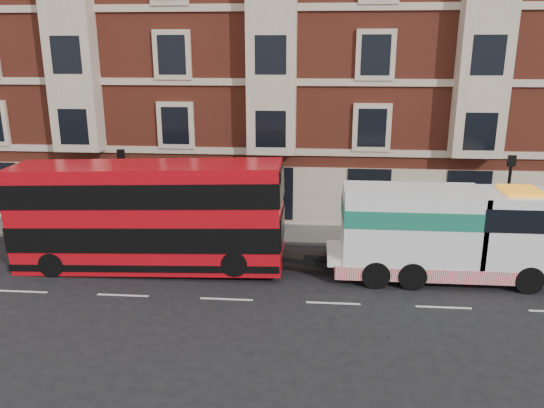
{
  "coord_description": "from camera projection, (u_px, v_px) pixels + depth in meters",
  "views": [
    {
      "loc": [
        3.22,
        -17.94,
        8.98
      ],
      "look_at": [
        1.39,
        4.0,
        2.62
      ],
      "focal_mm": 35.0,
      "sensor_mm": 36.0,
      "label": 1
    }
  ],
  "objects": [
    {
      "name": "ground",
      "position": [
        226.0,
        299.0,
        19.92
      ],
      "size": [
        120.0,
        120.0,
        0.0
      ],
      "primitive_type": "plane",
      "color": "black",
      "rests_on": "ground"
    },
    {
      "name": "lamp_post_west",
      "position": [
        124.0,
        187.0,
        25.59
      ],
      "size": [
        0.35,
        0.15,
        4.35
      ],
      "color": "black",
      "rests_on": "sidewalk"
    },
    {
      "name": "lamp_post_east",
      "position": [
        507.0,
        195.0,
        24.16
      ],
      "size": [
        0.35,
        0.15,
        4.35
      ],
      "color": "black",
      "rests_on": "sidewalk"
    },
    {
      "name": "victorian_terrace",
      "position": [
        272.0,
        32.0,
        31.45
      ],
      "size": [
        45.0,
        12.0,
        20.4
      ],
      "color": "maroon",
      "rests_on": "ground"
    },
    {
      "name": "sidewalk",
      "position": [
        251.0,
        232.0,
        27.08
      ],
      "size": [
        90.0,
        3.0,
        0.15
      ],
      "primitive_type": "cube",
      "color": "slate",
      "rests_on": "ground"
    },
    {
      "name": "double_decker_bus",
      "position": [
        148.0,
        215.0,
        22.09
      ],
      "size": [
        11.26,
        2.58,
        4.56
      ],
      "color": "red",
      "rests_on": "ground"
    },
    {
      "name": "pedestrian",
      "position": [
        117.0,
        217.0,
        26.21
      ],
      "size": [
        0.8,
        0.79,
        1.87
      ],
      "primitive_type": "imported",
      "rotation": [
        0.0,
        0.0,
        -0.76
      ],
      "color": "black",
      "rests_on": "sidewalk"
    },
    {
      "name": "tow_truck",
      "position": [
        442.0,
        232.0,
        21.25
      ],
      "size": [
        9.01,
        2.66,
        3.76
      ],
      "color": "white",
      "rests_on": "ground"
    }
  ]
}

